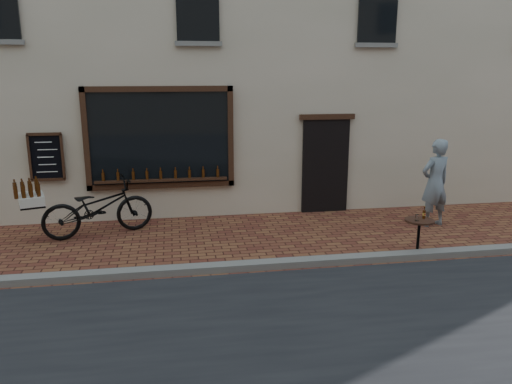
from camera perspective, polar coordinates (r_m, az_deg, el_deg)
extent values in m
plane|color=#5B271D|center=(8.50, 2.27, -9.10)|extent=(90.00, 90.00, 0.00)
cube|color=slate|center=(8.66, 2.00, -8.23)|extent=(90.00, 0.25, 0.12)
cube|color=beige|center=(14.36, -3.17, 20.54)|extent=(28.00, 6.00, 10.00)
cube|color=black|center=(11.21, -10.92, 6.08)|extent=(3.00, 0.06, 2.00)
cube|color=black|center=(11.10, -11.18, 11.49)|extent=(3.24, 0.10, 0.12)
cube|color=black|center=(11.38, -10.68, 0.77)|extent=(3.24, 0.10, 0.12)
cube|color=black|center=(11.34, -18.86, 5.67)|extent=(0.12, 0.10, 2.24)
cube|color=black|center=(11.26, -2.92, 6.34)|extent=(0.12, 0.10, 2.24)
cube|color=black|center=(11.30, -10.72, 1.35)|extent=(2.90, 0.16, 0.05)
cube|color=black|center=(11.88, 7.92, 2.95)|extent=(1.10, 0.10, 2.20)
cube|color=black|center=(11.69, 8.15, 8.51)|extent=(1.30, 0.10, 0.12)
cube|color=black|center=(11.56, -22.83, 3.72)|extent=(0.62, 0.04, 0.92)
cylinder|color=#3D1C07|center=(11.38, -17.05, 1.68)|extent=(0.06, 0.06, 0.19)
cylinder|color=#3D1C07|center=(11.34, -15.48, 1.75)|extent=(0.06, 0.06, 0.19)
cylinder|color=#3D1C07|center=(11.31, -13.91, 1.82)|extent=(0.06, 0.06, 0.19)
cylinder|color=#3D1C07|center=(11.29, -12.33, 1.88)|extent=(0.06, 0.06, 0.19)
cylinder|color=#3D1C07|center=(11.28, -10.74, 1.95)|extent=(0.06, 0.06, 0.19)
cylinder|color=#3D1C07|center=(11.27, -9.16, 2.01)|extent=(0.06, 0.06, 0.19)
cylinder|color=#3D1C07|center=(11.28, -7.57, 2.07)|extent=(0.06, 0.06, 0.19)
cylinder|color=#3D1C07|center=(11.29, -5.98, 2.13)|extent=(0.06, 0.06, 0.19)
cylinder|color=#3D1C07|center=(11.32, -4.40, 2.19)|extent=(0.06, 0.06, 0.19)
cube|color=black|center=(11.22, -6.70, 20.32)|extent=(0.90, 0.06, 1.40)
cube|color=black|center=(12.12, 13.77, 19.54)|extent=(0.90, 0.06, 1.40)
imported|color=black|center=(10.65, -17.59, -1.71)|extent=(2.33, 1.41, 1.16)
cube|color=black|center=(10.48, -24.24, -1.32)|extent=(0.60, 0.72, 0.04)
cube|color=silver|center=(10.45, -24.29, -0.74)|extent=(0.61, 0.74, 0.18)
cylinder|color=#3D1C07|center=(10.18, -23.61, 0.20)|extent=(0.07, 0.07, 0.24)
cylinder|color=#3D1C07|center=(10.18, -24.33, 0.12)|extent=(0.07, 0.07, 0.24)
cylinder|color=#3D1C07|center=(10.17, -25.04, 0.04)|extent=(0.07, 0.07, 0.24)
cylinder|color=#3D1C07|center=(10.17, -25.76, -0.04)|extent=(0.07, 0.07, 0.24)
cylinder|color=#3D1C07|center=(10.33, -23.67, 0.38)|extent=(0.07, 0.07, 0.24)
cylinder|color=#3D1C07|center=(10.33, -24.38, 0.30)|extent=(0.07, 0.07, 0.24)
cylinder|color=#3D1C07|center=(10.32, -25.09, 0.22)|extent=(0.07, 0.07, 0.24)
cylinder|color=#3D1C07|center=(10.32, -25.80, 0.15)|extent=(0.07, 0.07, 0.24)
cylinder|color=#3D1C07|center=(10.48, -23.74, 0.55)|extent=(0.07, 0.07, 0.24)
cylinder|color=#3D1C07|center=(10.48, -24.44, 0.47)|extent=(0.07, 0.07, 0.24)
cylinder|color=#3D1C07|center=(10.47, -25.13, 0.40)|extent=(0.07, 0.07, 0.24)
cylinder|color=#3D1C07|center=(10.47, -25.83, 0.32)|extent=(0.07, 0.07, 0.24)
cylinder|color=#3D1C07|center=(10.63, -23.80, 0.72)|extent=(0.07, 0.07, 0.24)
cylinder|color=black|center=(9.69, 17.91, -6.77)|extent=(0.39, 0.39, 0.03)
cylinder|color=black|center=(9.59, 18.05, -4.97)|extent=(0.05, 0.05, 0.61)
cylinder|color=black|center=(9.49, 18.19, -3.11)|extent=(0.53, 0.53, 0.04)
cylinder|color=gold|center=(9.56, 18.66, -2.41)|extent=(0.06, 0.06, 0.05)
cylinder|color=white|center=(9.38, 17.92, -2.82)|extent=(0.07, 0.07, 0.11)
imported|color=gray|center=(11.37, 19.78, 0.99)|extent=(0.78, 0.60, 1.90)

